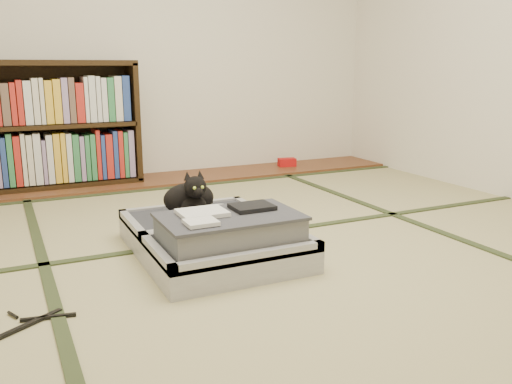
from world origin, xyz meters
name	(u,v)px	position (x,y,z in m)	size (l,w,h in m)	color
floor	(279,260)	(0.00, 0.00, 0.00)	(4.50, 4.50, 0.00)	tan
wood_strip	(161,179)	(0.00, 2.00, 0.01)	(4.00, 0.50, 0.02)	brown
red_item	(287,162)	(1.16, 2.03, 0.06)	(0.15, 0.09, 0.07)	#B70E0F
tatami_borders	(236,231)	(0.00, 0.49, 0.00)	(4.00, 4.50, 0.01)	#2D381E
bookcase	(42,128)	(-0.84, 2.07, 0.45)	(1.36, 0.31, 0.92)	black
suitcase	(215,237)	(-0.25, 0.18, 0.10)	(0.69, 0.93, 0.27)	#ABAAAF
cat	(190,198)	(-0.27, 0.47, 0.23)	(0.31, 0.31, 0.25)	black
cable_coil	(220,208)	(-0.09, 0.51, 0.14)	(0.10, 0.10, 0.02)	white
hanger	(14,327)	(-1.15, -0.21, 0.01)	(0.38, 0.28, 0.01)	black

